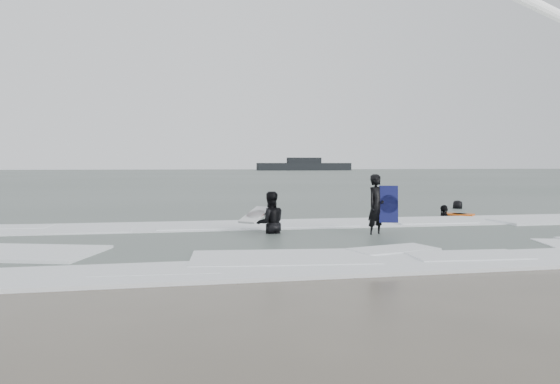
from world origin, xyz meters
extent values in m
plane|color=brown|center=(0.00, 0.00, 0.00)|extent=(320.00, 320.00, 0.00)
plane|color=#47544C|center=(0.00, 80.00, 0.06)|extent=(320.00, 320.00, 0.00)
imported|color=black|center=(2.25, 3.36, 0.00)|extent=(0.72, 0.64, 1.65)
imported|color=black|center=(-0.42, 4.16, 0.00)|extent=(0.88, 0.71, 1.71)
imported|color=black|center=(6.40, 7.67, 0.00)|extent=(0.98, 0.88, 1.60)
imported|color=black|center=(8.45, 10.48, 0.00)|extent=(0.89, 0.87, 1.54)
cube|color=white|center=(0.00, -0.60, 0.03)|extent=(30.03, 2.32, 0.07)
cube|color=white|center=(0.00, 6.00, 0.04)|extent=(30.00, 2.60, 0.09)
cube|color=black|center=(30.73, 133.42, 1.05)|extent=(25.29, 4.52, 1.99)
cube|color=black|center=(30.73, 133.42, 2.77)|extent=(9.03, 2.71, 1.45)
cylinder|color=white|center=(38.81, 50.39, 21.74)|extent=(44.36, 17.94, 7.95)
camera|label=1|loc=(-2.83, -10.07, 1.90)|focal=35.00mm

